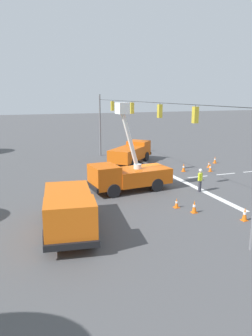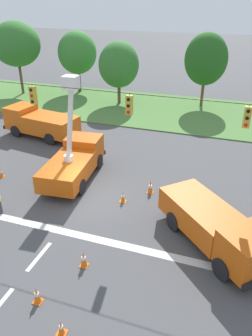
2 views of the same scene
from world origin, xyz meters
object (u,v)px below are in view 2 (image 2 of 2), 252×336
(tree_far_west, at_px, (16,44))
(utility_truck_bucket_lift, at_px, (74,159))
(traffic_cone_lane_edge_a, at_px, (61,328))
(traffic_cone_foreground_left, at_px, (123,197))
(tree_west, at_px, (77,53))
(traffic_cone_lane_edge_b, at_px, (150,187))
(traffic_cone_far_left, at_px, (37,295))
(traffic_cone_mid_right, at_px, (84,259))
(utility_truck_support_far, at_px, (40,122))
(tree_east, at_px, (206,59))
(traffic_cone_mid_left, at_px, (1,173))
(tree_centre, at_px, (119,65))
(utility_truck_support_near, at_px, (216,226))

(tree_far_west, height_order, utility_truck_bucket_lift, tree_far_west)
(traffic_cone_lane_edge_a, bearing_deg, traffic_cone_foreground_left, 95.08)
(tree_west, bearing_deg, traffic_cone_lane_edge_b, -53.78)
(traffic_cone_foreground_left, xyz_separation_m, traffic_cone_far_left, (-0.80, -7.86, 0.05))
(tree_far_west, xyz_separation_m, traffic_cone_mid_right, (19.78, -23.97, -5.42))
(traffic_cone_mid_right, distance_m, traffic_cone_far_left, 2.55)
(utility_truck_bucket_lift, height_order, traffic_cone_foreground_left, utility_truck_bucket_lift)
(utility_truck_support_far, relative_size, traffic_cone_far_left, 8.99)
(tree_east, distance_m, traffic_cone_far_left, 28.79)
(traffic_cone_mid_right, relative_size, traffic_cone_far_left, 1.06)
(tree_east, bearing_deg, traffic_cone_foreground_left, -95.07)
(utility_truck_bucket_lift, relative_size, traffic_cone_lane_edge_b, 8.02)
(traffic_cone_foreground_left, height_order, traffic_cone_mid_right, traffic_cone_mid_right)
(traffic_cone_mid_left, distance_m, traffic_cone_lane_edge_a, 13.01)
(traffic_cone_lane_edge_b, bearing_deg, traffic_cone_foreground_left, -130.42)
(tree_centre, height_order, traffic_cone_lane_edge_a, tree_centre)
(utility_truck_bucket_lift, distance_m, utility_truck_support_near, 10.25)
(tree_far_west, relative_size, traffic_cone_foreground_left, 12.46)
(traffic_cone_mid_left, bearing_deg, tree_west, 102.50)
(tree_west, bearing_deg, tree_far_west, -153.56)
(traffic_cone_mid_left, distance_m, traffic_cone_mid_right, 10.43)
(tree_centre, relative_size, traffic_cone_lane_edge_a, 10.58)
(utility_truck_support_far, distance_m, traffic_cone_lane_edge_a, 19.52)
(traffic_cone_lane_edge_a, bearing_deg, tree_far_west, 126.89)
(tree_centre, bearing_deg, utility_truck_support_far, -105.63)
(utility_truck_support_near, distance_m, traffic_cone_lane_edge_a, 8.12)
(traffic_cone_mid_left, distance_m, traffic_cone_far_left, 11.25)
(tree_centre, distance_m, traffic_cone_mid_right, 25.31)
(tree_east, relative_size, traffic_cone_lane_edge_a, 12.12)
(utility_truck_support_near, height_order, traffic_cone_far_left, utility_truck_support_near)
(tree_west, distance_m, traffic_cone_lane_edge_b, 25.30)
(tree_centre, height_order, tree_east, tree_east)
(traffic_cone_far_left, bearing_deg, utility_truck_support_near, 42.33)
(traffic_cone_foreground_left, bearing_deg, tree_far_west, 136.78)
(traffic_cone_mid_right, xyz_separation_m, traffic_cone_lane_edge_a, (0.69, -3.30, -0.10))
(utility_truck_support_far, xyz_separation_m, traffic_cone_lane_edge_a, (10.93, -16.15, -0.96))
(tree_far_west, relative_size, utility_truck_bucket_lift, 1.26)
(traffic_cone_foreground_left, bearing_deg, traffic_cone_far_left, -95.79)
(utility_truck_support_far, height_order, traffic_cone_mid_left, utility_truck_support_far)
(tree_far_west, relative_size, tree_west, 1.15)
(traffic_cone_lane_edge_a, distance_m, traffic_cone_far_left, 1.82)
(tree_west, relative_size, traffic_cone_lane_edge_b, 8.78)
(tree_centre, relative_size, traffic_cone_lane_edge_b, 8.07)
(utility_truck_support_far, xyz_separation_m, traffic_cone_mid_left, (1.44, -7.25, -0.94))
(tree_west, distance_m, traffic_cone_mid_right, 30.58)
(tree_east, bearing_deg, utility_truck_support_near, -80.87)
(traffic_cone_foreground_left, bearing_deg, utility_truck_bucket_lift, 156.09)
(traffic_cone_mid_left, relative_size, traffic_cone_far_left, 0.86)
(traffic_cone_mid_left, height_order, traffic_cone_mid_right, traffic_cone_mid_right)
(tree_west, relative_size, tree_centre, 1.09)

